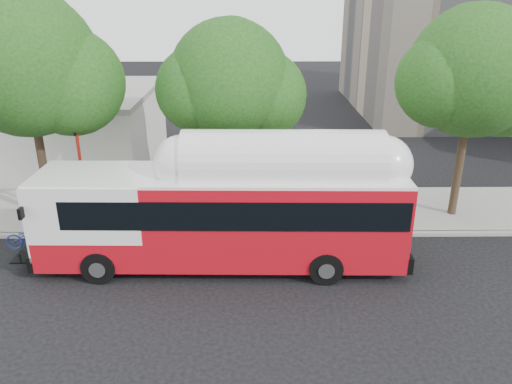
% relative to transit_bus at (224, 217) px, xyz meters
% --- Properties ---
extents(ground, '(120.00, 120.00, 0.00)m').
position_rel_transit_bus_xyz_m(ground, '(1.08, -1.61, -1.93)').
color(ground, black).
rests_on(ground, ground).
extents(sidewalk, '(60.00, 5.00, 0.15)m').
position_rel_transit_bus_xyz_m(sidewalk, '(1.08, 4.89, -1.86)').
color(sidewalk, gray).
rests_on(sidewalk, ground).
extents(curb_strip, '(60.00, 0.30, 0.15)m').
position_rel_transit_bus_xyz_m(curb_strip, '(1.08, 2.29, -1.86)').
color(curb_strip, gray).
rests_on(curb_strip, ground).
extents(red_curb_segment, '(10.00, 0.32, 0.16)m').
position_rel_transit_bus_xyz_m(red_curb_segment, '(-1.92, 2.29, -1.85)').
color(red_curb_segment, maroon).
rests_on(red_curb_segment, ground).
extents(street_tree_left, '(6.67, 5.80, 9.74)m').
position_rel_transit_bus_xyz_m(street_tree_left, '(-7.45, 3.95, 4.67)').
color(street_tree_left, '#2D2116').
rests_on(street_tree_left, ground).
extents(street_tree_mid, '(5.75, 5.00, 8.62)m').
position_rel_transit_bus_xyz_m(street_tree_mid, '(0.48, 4.45, 3.97)').
color(street_tree_mid, '#2D2116').
rests_on(street_tree_mid, ground).
extents(street_tree_right, '(6.21, 5.40, 9.18)m').
position_rel_transit_bus_xyz_m(street_tree_right, '(10.51, 4.25, 4.32)').
color(street_tree_right, '#2D2116').
rests_on(street_tree_right, ground).
extents(low_commercial_bldg, '(16.20, 10.20, 4.25)m').
position_rel_transit_bus_xyz_m(low_commercial_bldg, '(-12.92, 12.39, 0.22)').
color(low_commercial_bldg, silver).
rests_on(low_commercial_bldg, ground).
extents(transit_bus, '(14.05, 3.21, 4.14)m').
position_rel_transit_bus_xyz_m(transit_bus, '(0.00, 0.00, 0.00)').
color(transit_bus, '#B90C18').
rests_on(transit_bus, ground).
extents(signal_pole, '(0.13, 0.42, 4.42)m').
position_rel_transit_bus_xyz_m(signal_pole, '(-6.02, 3.07, 0.34)').
color(signal_pole, '#AF1D12').
rests_on(signal_pole, ground).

